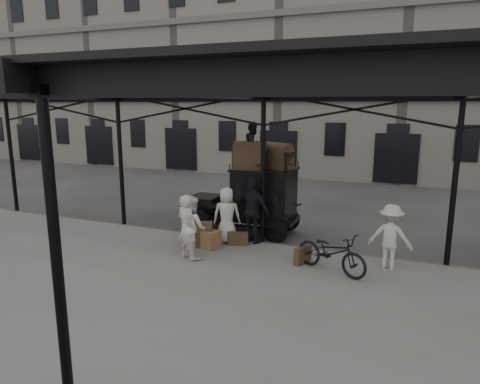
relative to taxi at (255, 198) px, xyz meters
The scene contains 18 objects.
ground 3.43m from the taxi, 78.25° to the right, with size 120.00×120.00×0.00m, color #383533.
platform 5.31m from the taxi, 82.75° to the right, with size 28.00×8.00×0.15m, color slate.
canopy 5.97m from the taxi, 82.34° to the right, with size 22.50×9.00×4.74m.
building_frontage 15.96m from the taxi, 87.48° to the left, with size 64.00×8.00×14.00m, color slate.
taxi is the anchor object (origin of this frame).
porter_left 3.31m from the taxi, 102.71° to the right, with size 0.63×0.42×1.74m, color beige.
porter_midleft 3.15m from the taxi, 101.71° to the right, with size 0.82×0.64×1.68m, color silver.
porter_centre 1.64m from the taxi, 100.51° to the right, with size 0.81×0.53×1.66m, color beige.
porter_official 1.42m from the taxi, 72.18° to the right, with size 1.14×0.47×1.95m, color black.
porter_right 4.70m from the taxi, 24.20° to the right, with size 1.06×0.61×1.63m, color beige.
bicycle 4.08m from the taxi, 42.52° to the right, with size 0.67×1.93×1.01m, color black.
porter_roof 1.72m from the taxi, 107.50° to the right, with size 0.72×0.56×1.48m, color black.
steamer_trunk_roof_near 1.37m from the taxi, 108.07° to the right, with size 1.00×0.61×0.73m, color #483521, non-canonical shape.
steamer_trunk_roof_far 1.49m from the taxi, 16.81° to the left, with size 0.93×0.57×0.68m, color #483521, non-canonical shape.
steamer_trunk_platform 2.52m from the taxi, 113.10° to the right, with size 0.83×0.51×0.61m, color #483521, non-canonical shape.
wicker_hamper 2.44m from the taxi, 104.82° to the right, with size 0.60×0.45×0.50m, color olive.
suitcase_upright 3.38m from the taxi, 47.66° to the right, with size 0.15×0.60×0.45m, color #483521.
suitcase_flat 1.93m from the taxi, 86.32° to the right, with size 0.60×0.15×0.40m, color #483521.
Camera 1 is at (3.98, -9.58, 4.19)m, focal length 32.00 mm.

